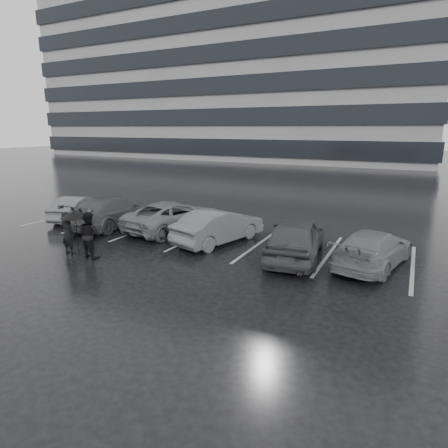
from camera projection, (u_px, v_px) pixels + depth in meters
ground at (215, 261)px, 13.16m from camera, size 160.00×160.00×0.00m
office_building at (236, 66)px, 60.67m from camera, size 61.00×26.00×29.00m
car_main at (296, 238)px, 13.31m from camera, size 2.43×4.64×1.51m
car_west_a at (219, 226)px, 15.16m from camera, size 2.51×4.39×1.37m
car_west_b at (172, 216)px, 17.00m from camera, size 2.88×5.07×1.33m
car_west_c at (114, 211)px, 17.73m from camera, size 2.12×4.95×1.42m
car_west_d at (78, 208)px, 19.03m from camera, size 2.38×3.88×1.21m
car_east at (373, 248)px, 12.59m from camera, size 2.58×4.50×1.23m
pedestrian_left at (68, 233)px, 13.75m from camera, size 0.60×0.41×1.60m
pedestrian_right at (89, 235)px, 13.36m from camera, size 0.87×0.71×1.68m
umbrella at (75, 214)px, 13.35m from camera, size 1.01×1.01×1.72m
stall_stripes at (227, 240)px, 15.66m from camera, size 19.72×5.00×0.00m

